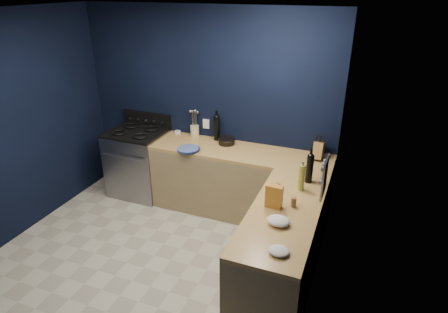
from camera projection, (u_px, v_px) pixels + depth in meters
The scene contains 27 objects.
floor at pixel (144, 268), 4.15m from camera, with size 3.50×3.50×0.02m, color #B6B2A0.
ceiling at pixel (115, 13), 3.05m from camera, with size 3.50×3.50×0.02m, color silver.
wall_back at pixel (207, 108), 5.08m from camera, with size 3.50×0.02×2.60m, color black.
wall_right at pixel (320, 195), 3.01m from camera, with size 0.02×3.50×2.60m, color black.
cab_back at pixel (240, 184), 4.97m from camera, with size 2.30×0.63×0.86m, color #927B52.
top_back at pixel (240, 152), 4.79m from camera, with size 2.30×0.63×0.04m, color olive.
cab_right at pixel (281, 251), 3.73m from camera, with size 0.63×1.67×0.86m, color #927B52.
top_right at pixel (284, 213), 3.54m from camera, with size 0.63×1.67×0.04m, color olive.
gas_range at pixel (139, 163), 5.46m from camera, with size 0.76×0.66×0.92m, color gray.
oven_door at pixel (126, 173), 5.20m from camera, with size 0.59×0.02×0.42m, color black.
cooktop at pixel (136, 133), 5.26m from camera, with size 0.76×0.66×0.03m, color black.
backguard at pixel (147, 119), 5.47m from camera, with size 0.76×0.06×0.20m, color black.
spice_panel at pixel (325, 177), 3.54m from camera, with size 0.02×0.28×0.38m, color gray.
wall_outlet at pixel (206, 124), 5.16m from camera, with size 0.09×0.02×0.13m, color white.
plate_stack at pixel (188, 149), 4.78m from camera, with size 0.27×0.27×0.03m, color #3E5192.
ramekin at pixel (177, 132), 5.33m from camera, with size 0.09×0.09×0.03m, color white.
utensil_crock at pixel (195, 131), 5.21m from camera, with size 0.12×0.12×0.15m, color beige.
wine_bottle_back at pixel (217, 128), 5.05m from camera, with size 0.08×0.08×0.33m, color black.
lemon_basket at pixel (227, 141), 4.97m from camera, with size 0.21×0.21×0.08m, color black.
knife_block at pixel (319, 150), 4.54m from camera, with size 0.11×0.19×0.21m, color olive.
wine_bottle_right at pixel (310, 169), 3.97m from camera, with size 0.08×0.08×0.31m, color black.
oil_bottle at pixel (302, 178), 3.83m from camera, with size 0.06×0.06×0.28m, color #979E38.
spice_jar_near at pixel (278, 187), 3.84m from camera, with size 0.04×0.04×0.10m, color olive.
spice_jar_far at pixel (294, 202), 3.58m from camera, with size 0.05×0.05×0.10m, color olive.
crouton_bag at pixel (274, 196), 3.54m from camera, with size 0.16×0.07×0.23m, color #AA1D2E.
towel_front at pixel (278, 221), 3.32m from camera, with size 0.20×0.17×0.07m, color white.
towel_end at pixel (279, 251), 2.97m from camera, with size 0.17×0.15×0.05m, color white.
Camera 1 is at (2.01, -2.71, 2.84)m, focal length 30.46 mm.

